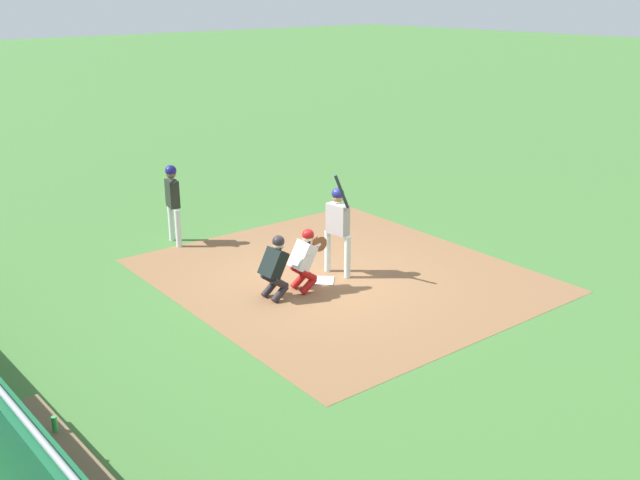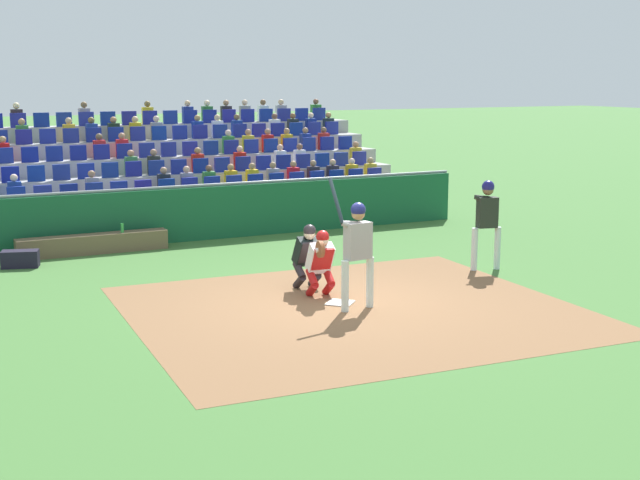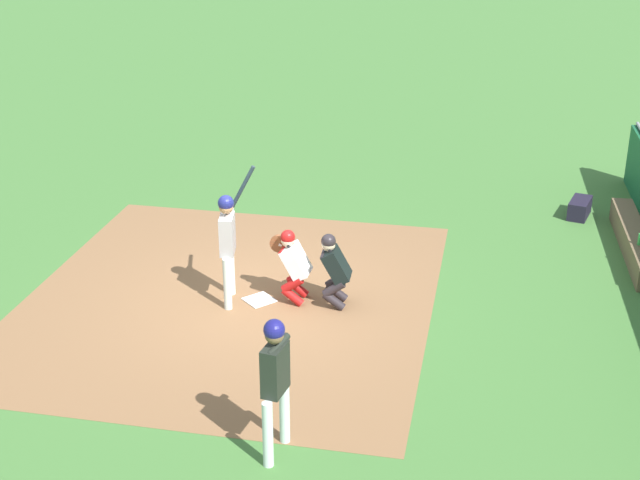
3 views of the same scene
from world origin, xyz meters
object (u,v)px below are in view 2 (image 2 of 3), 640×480
at_px(catcher_crouching, 321,259).
at_px(dugout_bench, 93,244).
at_px(home_plate_umpire, 307,253).
at_px(on_deck_batter, 487,215).
at_px(home_plate_marker, 340,303).
at_px(water_bottle_on_bench, 122,228).
at_px(batter_at_plate, 357,243).
at_px(equipment_duffel_bag, 20,259).

xyz_separation_m(catcher_crouching, dugout_bench, (2.85, -5.87, -0.49)).
height_order(catcher_crouching, home_plate_umpire, same).
relative_size(catcher_crouching, on_deck_batter, 0.68).
bearing_deg(home_plate_umpire, on_deck_batter, 177.99).
relative_size(home_plate_marker, water_bottle_on_bench, 2.09).
bearing_deg(water_bottle_on_bench, dugout_bench, -4.19).
relative_size(batter_at_plate, water_bottle_on_bench, 10.79).
bearing_deg(equipment_duffel_bag, on_deck_batter, 169.05).
distance_m(water_bottle_on_bench, equipment_duffel_bag, 2.50).
bearing_deg(dugout_bench, home_plate_marker, 114.77).
xyz_separation_m(batter_at_plate, dugout_bench, (3.04, -6.89, -0.95)).
height_order(dugout_bench, water_bottle_on_bench, water_bottle_on_bench).
bearing_deg(dugout_bench, equipment_duffel_bag, 25.19).
distance_m(home_plate_marker, equipment_duffel_bag, 7.30).
relative_size(batter_at_plate, equipment_duffel_bag, 3.03).
distance_m(catcher_crouching, on_deck_batter, 4.15).
bearing_deg(home_plate_marker, on_deck_batter, -164.62).
xyz_separation_m(home_plate_umpire, water_bottle_on_bench, (2.25, -5.14, -0.15)).
relative_size(batter_at_plate, catcher_crouching, 1.79).
bearing_deg(home_plate_marker, catcher_crouching, -78.39).
bearing_deg(home_plate_umpire, water_bottle_on_bench, -66.33).
distance_m(home_plate_umpire, dugout_bench, 5.97).
bearing_deg(batter_at_plate, catcher_crouching, -79.50).
relative_size(batter_at_plate, on_deck_batter, 1.21).
distance_m(catcher_crouching, dugout_bench, 6.55).
distance_m(batter_at_plate, on_deck_batter, 4.21).
xyz_separation_m(batter_at_plate, catcher_crouching, (0.19, -1.02, -0.47)).
xyz_separation_m(catcher_crouching, water_bottle_on_bench, (2.19, -5.82, -0.16)).
bearing_deg(home_plate_marker, water_bottle_on_bench, -70.16).
bearing_deg(dugout_bench, water_bottle_on_bench, 175.81).
xyz_separation_m(home_plate_marker, batter_at_plate, (-0.08, 0.47, 1.16)).
bearing_deg(home_plate_umpire, catcher_crouching, 84.61).
xyz_separation_m(home_plate_marker, dugout_bench, (2.96, -6.42, 0.20)).
relative_size(water_bottle_on_bench, equipment_duffel_bag, 0.28).
xyz_separation_m(home_plate_marker, water_bottle_on_bench, (2.30, -6.37, 0.53)).
distance_m(batter_at_plate, dugout_bench, 7.59).
xyz_separation_m(dugout_bench, on_deck_batter, (-6.94, 5.33, 0.93)).
distance_m(home_plate_marker, dugout_bench, 7.07).
height_order(home_plate_umpire, water_bottle_on_bench, home_plate_umpire).
bearing_deg(home_plate_marker, equipment_duffel_bag, -50.40).
xyz_separation_m(home_plate_umpire, equipment_duffel_bag, (4.61, -4.39, -0.51)).
distance_m(batter_at_plate, equipment_duffel_bag, 7.78).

